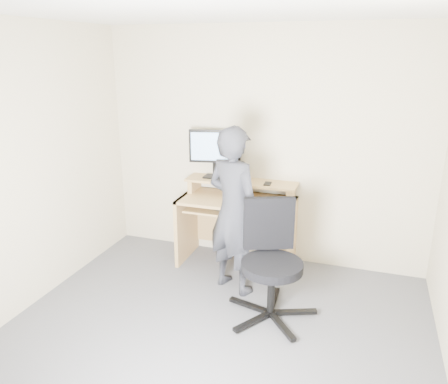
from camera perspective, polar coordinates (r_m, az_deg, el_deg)
The scene contains 14 objects.
ground at distance 3.65m, azimuth -2.30°, elevation -19.69°, with size 3.50×3.50×0.00m, color #5B5B61.
back_wall at distance 4.67m, azimuth 5.18°, elevation 5.77°, with size 3.50×0.02×2.50m, color beige.
ceiling at distance 2.91m, azimuth -2.97°, elevation 23.26°, with size 3.50×3.50×0.02m, color white.
desk at distance 4.72m, azimuth 1.95°, elevation -2.96°, with size 1.20×0.60×0.91m.
monitor at distance 4.69m, azimuth -1.20°, elevation 5.59°, with size 0.55×0.16×0.53m.
external_drive at distance 4.65m, azimuth 1.34°, elevation 2.74°, with size 0.07×0.13×0.20m, color black.
travel_mug at distance 4.64m, azimuth 2.19°, elevation 2.59°, with size 0.08×0.08×0.18m, color #ADACB1.
smartphone at distance 4.56m, azimuth 5.72°, elevation 1.09°, with size 0.07×0.13×0.01m, color black.
charger at distance 4.62m, azimuth 0.08°, elevation 1.56°, with size 0.04×0.04×0.04m, color black.
headphones at distance 4.77m, azimuth 1.13°, elevation 1.99°, with size 0.16×0.16×0.02m, color silver.
keyboard at distance 4.52m, azimuth 1.53°, elevation -2.31°, with size 0.46×0.18×0.03m, color black.
mouse at distance 4.38m, azimuth 6.42°, elevation -1.64°, with size 0.10×0.06×0.04m, color black.
office_chair at distance 3.81m, azimuth 6.12°, elevation -8.36°, with size 0.80×0.77×1.00m.
person at distance 4.08m, azimuth 1.28°, elevation -2.49°, with size 0.59×0.39×1.61m, color black.
Camera 1 is at (1.05, -2.70, 2.23)m, focal length 35.00 mm.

